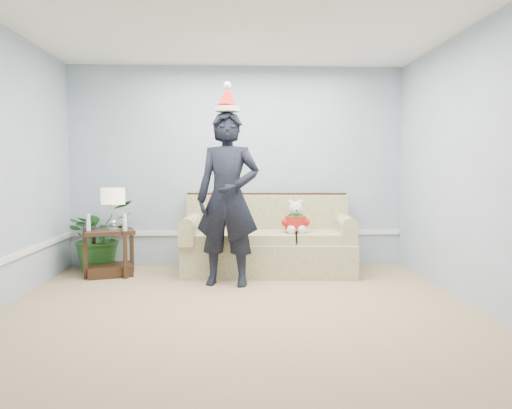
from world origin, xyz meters
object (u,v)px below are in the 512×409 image
Objects in this scene: houseplant at (100,235)px; man at (228,199)px; table_lamp at (113,198)px; teddy_bear at (296,221)px; sofa at (268,244)px; side_table at (109,258)px.

houseplant is 0.47× the size of man.
man is (1.68, -0.88, 0.52)m from houseplant.
teddy_bear is (2.25, -0.02, -0.29)m from table_lamp.
side_table is at bearing -172.06° from sofa.
sofa is 2.36× the size of houseplant.
houseplant is 1.96m from man.
sofa reaches higher than side_table.
teddy_bear is at bearing -8.27° from houseplant.
houseplant is 2.20× the size of teddy_bear.
houseplant reaches higher than side_table.
teddy_bear is at bearing 42.68° from man.
man is 4.65× the size of teddy_bear.
houseplant is at bearing 127.21° from table_lamp.
table_lamp is at bearing 170.64° from man.
sofa is 1.11× the size of man.
teddy_bear reaches higher than side_table.
teddy_bear is (2.31, -0.05, 0.45)m from side_table.
side_table is 0.45m from houseplant.
teddy_bear is at bearing -26.30° from sofa.
teddy_bear is (2.51, -0.37, 0.21)m from houseplant.
sofa is 5.18× the size of teddy_bear.
table_lamp is at bearing -170.96° from sofa.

